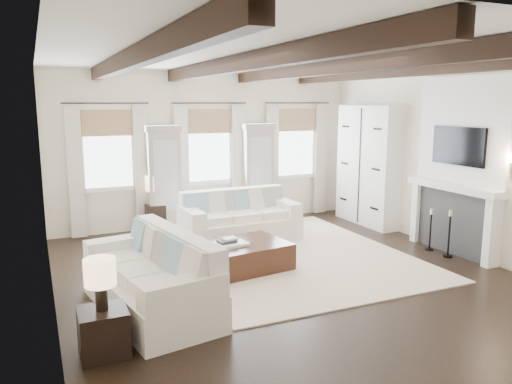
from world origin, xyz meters
name	(u,v)px	position (x,y,z in m)	size (l,w,h in m)	color
ground	(292,278)	(0.00, 0.00, 0.00)	(7.50, 7.50, 0.00)	black
room_shell	(308,144)	(0.75, 0.90, 1.89)	(6.54, 7.54, 3.22)	#F2E6CB
area_rug	(286,255)	(0.45, 1.02, 0.01)	(3.75, 4.60, 0.02)	beige
sofa_back	(239,220)	(0.09, 2.29, 0.38)	(2.20, 1.04, 0.93)	white
sofa_left	(155,279)	(-2.09, -0.29, 0.39)	(1.40, 2.41, 0.97)	white
ottoman	(235,258)	(-0.65, 0.65, 0.21)	(1.61, 1.01, 0.42)	black
tray	(230,244)	(-0.73, 0.64, 0.44)	(0.50, 0.38, 0.04)	white
book_lower	(227,241)	(-0.77, 0.66, 0.48)	(0.26, 0.20, 0.04)	#262628
book_upper	(230,239)	(-0.72, 0.67, 0.52)	(0.22, 0.17, 0.03)	beige
side_table_front	(103,332)	(-2.84, -1.21, 0.24)	(0.48, 0.48, 0.48)	black
lamp_front	(100,275)	(-2.84, -1.21, 0.86)	(0.32, 0.32, 0.55)	black
side_table_back	(155,218)	(-1.23, 3.50, 0.28)	(0.37, 0.37, 0.56)	black
lamp_back	(154,185)	(-1.23, 3.50, 0.95)	(0.34, 0.34, 0.58)	black
candlestick_near	(449,237)	(2.90, -0.15, 0.33)	(0.16, 0.16, 0.80)	black
candlestick_far	(430,233)	(2.90, 0.28, 0.31)	(0.15, 0.15, 0.74)	black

